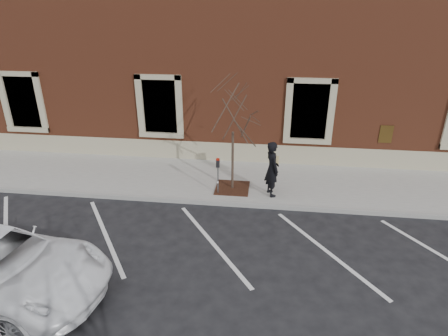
# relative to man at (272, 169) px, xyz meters

# --- Properties ---
(ground) EXTENTS (120.00, 120.00, 0.00)m
(ground) POSITION_rel_man_xyz_m (-1.64, -0.68, -1.12)
(ground) COLOR #28282B
(ground) RESTS_ON ground
(sidewalk_near) EXTENTS (40.00, 3.50, 0.15)m
(sidewalk_near) POSITION_rel_man_xyz_m (-1.64, 1.07, -1.05)
(sidewalk_near) COLOR beige
(sidewalk_near) RESTS_ON ground
(curb_near) EXTENTS (40.00, 0.12, 0.15)m
(curb_near) POSITION_rel_man_xyz_m (-1.64, -0.73, -1.05)
(curb_near) COLOR #9E9E99
(curb_near) RESTS_ON ground
(parking_stripes) EXTENTS (28.00, 4.40, 0.01)m
(parking_stripes) POSITION_rel_man_xyz_m (-1.64, -2.88, -1.12)
(parking_stripes) COLOR silver
(parking_stripes) RESTS_ON ground
(building_civic) EXTENTS (40.00, 8.62, 8.00)m
(building_civic) POSITION_rel_man_xyz_m (-1.64, 7.06, 2.87)
(building_civic) COLOR brown
(building_civic) RESTS_ON ground
(man) EXTENTS (0.69, 0.83, 1.95)m
(man) POSITION_rel_man_xyz_m (0.00, 0.00, 0.00)
(man) COLOR black
(man) RESTS_ON sidewalk_near
(parking_meter) EXTENTS (0.12, 0.09, 1.32)m
(parking_meter) POSITION_rel_man_xyz_m (-1.84, -0.15, -0.06)
(parking_meter) COLOR #595B60
(parking_meter) RESTS_ON sidewalk_near
(tree_grate) EXTENTS (1.20, 1.20, 0.03)m
(tree_grate) POSITION_rel_man_xyz_m (-1.38, 0.29, -0.96)
(tree_grate) COLOR #3A1F12
(tree_grate) RESTS_ON sidewalk_near
(sapling) EXTENTS (2.34, 2.34, 3.89)m
(sapling) POSITION_rel_man_xyz_m (-1.38, 0.29, 1.75)
(sapling) COLOR #403027
(sapling) RESTS_ON sidewalk_near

